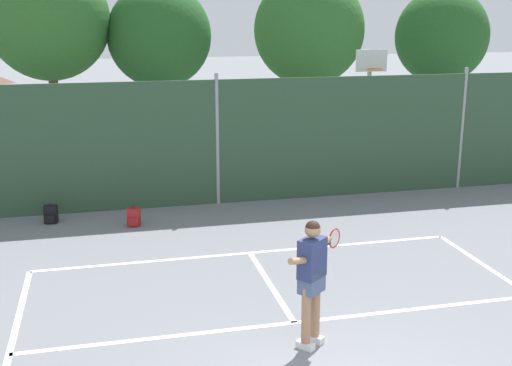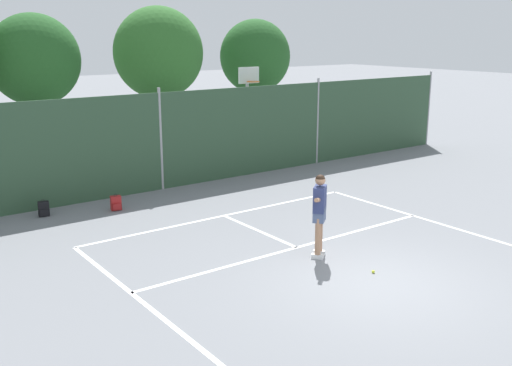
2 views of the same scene
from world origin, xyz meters
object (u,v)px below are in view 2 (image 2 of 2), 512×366
basketball_hoop (248,101)px  backpack_black (44,209)px  tennis_ball (373,272)px  backpack_red (116,203)px  tennis_player (320,208)px

basketball_hoop → backpack_black: bearing=-163.8°
tennis_ball → backpack_red: bearing=108.3°
tennis_player → backpack_red: bearing=109.8°
backpack_black → tennis_ball: bearing=-62.1°
tennis_ball → backpack_black: bearing=117.9°
tennis_ball → backpack_black: size_ratio=0.14×
tennis_player → tennis_ball: 1.76m
tennis_player → backpack_black: 7.71m
tennis_player → backpack_red: size_ratio=4.01×
tennis_ball → backpack_red: backpack_red is taller
tennis_player → tennis_ball: bearing=-78.7°
backpack_red → basketball_hoop: bearing=24.7°
basketball_hoop → tennis_ball: basketball_hoop is taller
backpack_red → tennis_ball: bearing=-71.7°
basketball_hoop → backpack_black: size_ratio=7.67×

